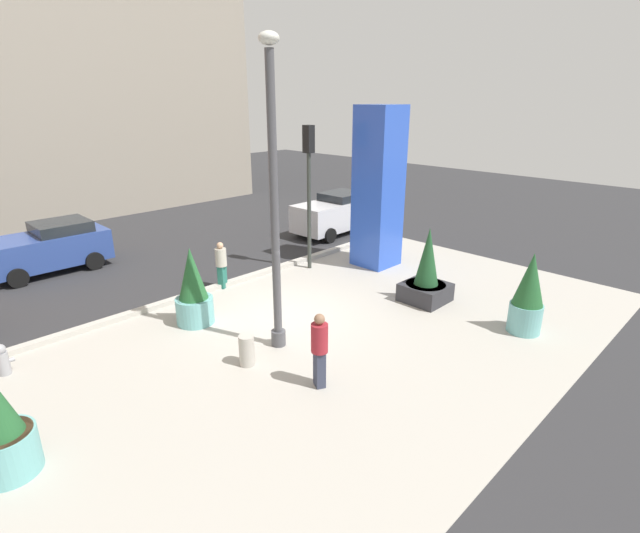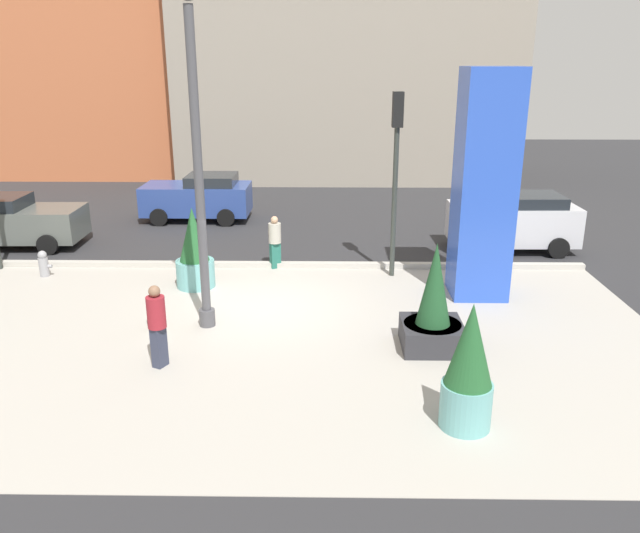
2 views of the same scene
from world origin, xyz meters
The scene contains 16 objects.
ground_plane centered at (0.00, 4.00, 0.00)m, with size 60.00×60.00×0.00m, color #2D2D30.
plaza_pavement centered at (0.00, -2.00, 0.00)m, with size 18.00×10.00×0.02m, color #ADA89E.
curb_strip centered at (0.00, 3.12, 0.08)m, with size 18.00×0.24×0.16m, color #B7B2A8.
lamp_post centered at (-1.18, -1.11, 3.49)m, with size 0.44×0.44×7.16m.
art_pillar_blue centered at (5.41, 1.04, 2.82)m, with size 1.36×1.36×5.65m, color blue.
potted_plant_by_pillar centered at (3.77, -2.18, 0.85)m, with size 1.27×1.27×2.30m.
potted_plant_mid_plaza centered at (3.86, -5.17, 1.05)m, with size 0.85×0.85×2.20m.
potted_plant_curbside centered at (-1.96, 1.47, 0.94)m, with size 1.02×1.02×2.17m.
fire_hydrant centered at (-6.38, 2.24, 0.37)m, with size 0.36×0.26×0.75m.
concrete_bollard centered at (-2.30, -1.31, 0.38)m, with size 0.36×0.36×0.75m, color #B2ADA3.
traffic_light_corner centered at (3.36, 2.46, 3.35)m, with size 0.28×0.42×5.01m.
car_passing_lane centered at (7.44, 5.04, 0.92)m, with size 3.91×2.04×1.80m.
car_intersection centered at (-8.52, 5.17, 0.84)m, with size 4.09×2.11×1.66m.
car_curb_east centered at (-3.32, 8.82, 0.87)m, with size 3.97×2.12×1.72m.
pedestrian_on_sidewalk centered at (-1.74, -3.11, 0.95)m, with size 0.48×0.48×1.71m.
pedestrian_crossing centered at (0.03, 3.08, 0.86)m, with size 0.49×0.49×1.55m.
Camera 2 is at (1.60, -14.28, 5.82)m, focal length 35.24 mm.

